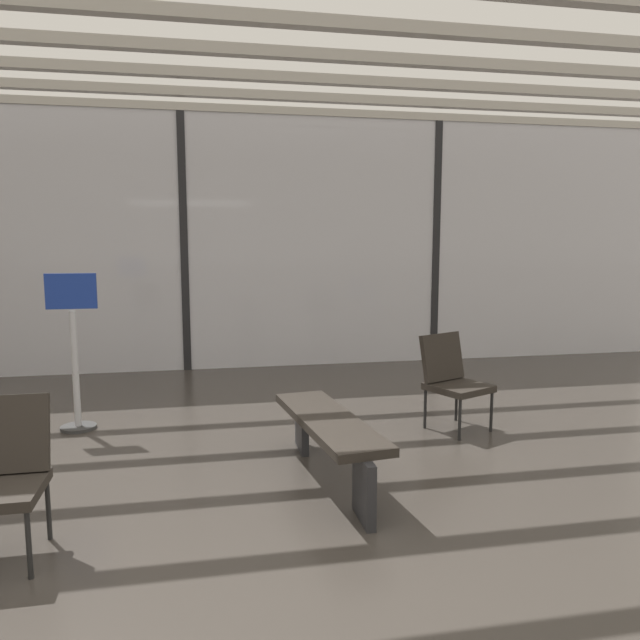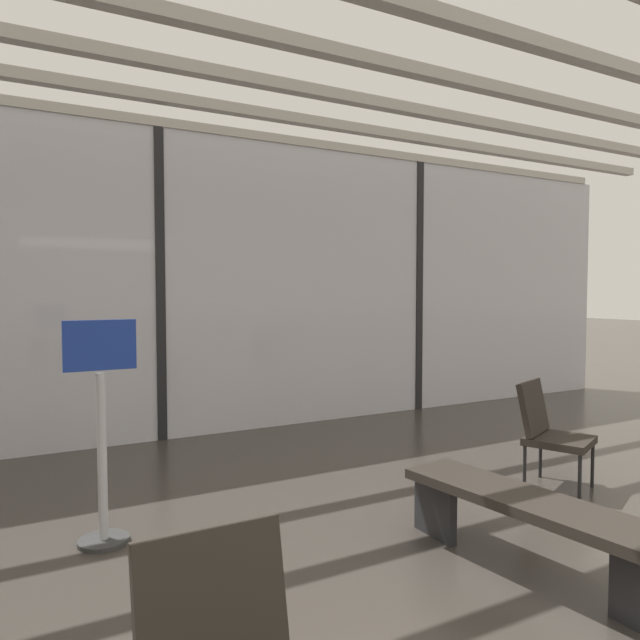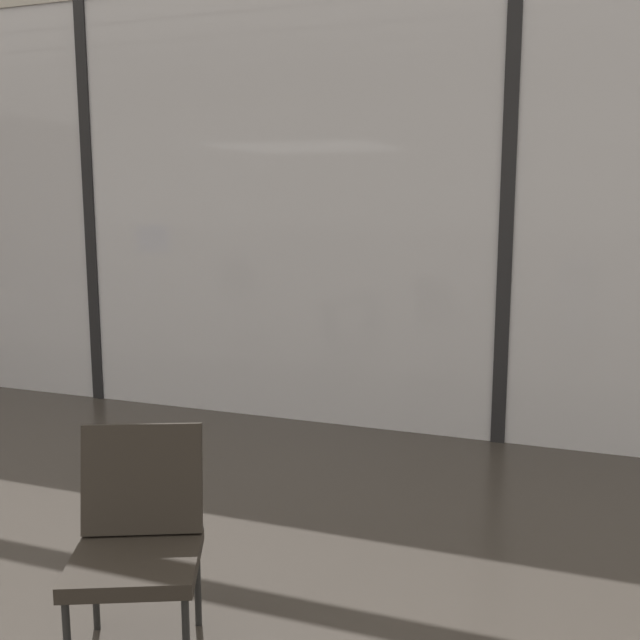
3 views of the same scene
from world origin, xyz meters
name	(u,v)px [view 3 (image 3 of 3)]	position (x,y,z in m)	size (l,w,h in m)	color
glass_curtain_wall	(93,208)	(0.00, 5.20, 1.69)	(14.00, 0.08, 3.37)	silver
window_mullion_1	(93,208)	(0.00, 5.20, 1.69)	(0.10, 0.12, 3.37)	black
window_mullion_2	(508,210)	(3.50, 5.20, 1.69)	(0.10, 0.12, 3.37)	black
parked_airplane	(279,184)	(-0.37, 10.13, 1.96)	(13.11, 3.93, 3.93)	silver
lounge_chair_4	(138,529)	(2.46, 2.13, 0.49)	(0.65, 0.67, 0.87)	#28231E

